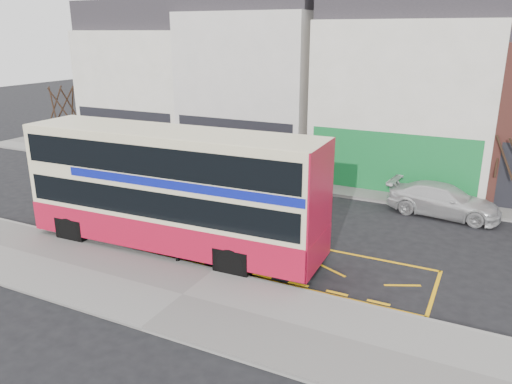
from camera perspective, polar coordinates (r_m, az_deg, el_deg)
The scene contains 14 objects.
ground at distance 17.79m, azimuth -4.15°, elevation -8.71°, with size 120.00×120.00×0.00m, color black.
pavement at distance 16.06m, azimuth -8.39°, elevation -11.70°, with size 40.00×4.00×0.15m, color gray.
kerb at distance 17.47m, azimuth -4.78°, elevation -8.98°, with size 40.00×0.15×0.15m, color gray.
far_pavement at distance 27.14m, azimuth 7.65°, elevation 0.86°, with size 50.00×3.00×0.15m, color gray.
road_markings at distance 19.04m, azimuth -1.70°, elevation -6.78°, with size 14.00×3.40×0.01m, color #FFB30D, non-canonical shape.
terrace_far_left at distance 36.05m, azimuth -11.00°, elevation 12.60°, with size 8.00×8.01×10.80m.
terrace_left at distance 31.84m, azimuth 0.84°, elevation 13.16°, with size 8.00×8.01×11.80m.
terrace_green_shop at distance 29.16m, azimuth 17.35°, elevation 11.44°, with size 9.00×8.01×11.30m.
double_decker_bus at distance 18.67m, azimuth -9.47°, elevation 0.39°, with size 11.58×3.08×4.59m.
bus_stop_post at distance 17.44m, azimuth -9.02°, elevation -2.42°, with size 0.75×0.15×3.02m.
car_silver at distance 28.26m, azimuth -9.60°, elevation 2.77°, with size 1.65×4.11×1.40m, color #A7A7AC.
car_grey at distance 25.09m, azimuth 2.27°, elevation 1.16°, with size 1.56×4.46×1.47m, color #43454B.
car_white at distance 23.96m, azimuth 20.63°, elevation -0.89°, with size 1.99×4.88×1.42m, color silver.
street_tree_left at distance 37.36m, azimuth -21.33°, elevation 10.30°, with size 2.57×2.57×5.55m.
Camera 1 is at (8.18, -13.65, 7.95)m, focal length 35.00 mm.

